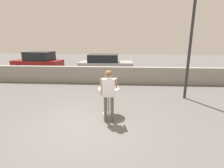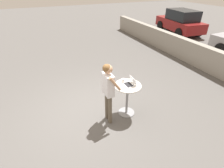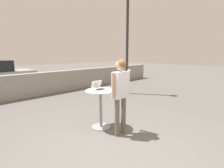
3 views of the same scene
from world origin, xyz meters
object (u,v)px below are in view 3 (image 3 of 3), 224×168
(coffee_mug, at_px, (94,90))
(street_lamp, at_px, (127,26))
(standing_person, at_px, (121,88))
(laptop, at_px, (99,88))
(cafe_table, at_px, (101,103))

(coffee_mug, distance_m, street_lamp, 4.58)
(coffee_mug, height_order, standing_person, standing_person)
(laptop, xyz_separation_m, standing_person, (0.06, -0.68, 0.09))
(cafe_table, relative_size, coffee_mug, 7.84)
(laptop, height_order, coffee_mug, laptop)
(laptop, bearing_deg, coffee_mug, -156.55)
(standing_person, bearing_deg, laptop, 94.95)
(coffee_mug, relative_size, standing_person, 0.07)
(coffee_mug, bearing_deg, laptop, 23.45)
(standing_person, bearing_deg, street_lamp, 38.11)
(cafe_table, xyz_separation_m, coffee_mug, (-0.23, -0.03, 0.37))
(coffee_mug, bearing_deg, cafe_table, 7.12)
(standing_person, bearing_deg, cafe_table, 95.56)
(coffee_mug, xyz_separation_m, standing_person, (0.29, -0.58, 0.10))
(cafe_table, distance_m, street_lamp, 4.57)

